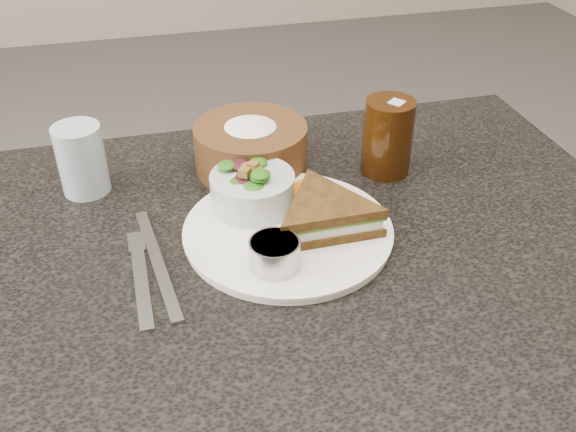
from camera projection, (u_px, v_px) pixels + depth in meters
The scene contains 10 objects.
dinner_plate at pixel (288, 232), 0.82m from camera, with size 0.26×0.26×0.01m, color white.
sandwich at pixel (325, 214), 0.80m from camera, with size 0.16×0.16×0.04m, color #4E3614, non-canonical shape.
salad_bowl at pixel (252, 185), 0.84m from camera, with size 0.11×0.11×0.06m, color #AFB9B5, non-canonical shape.
dressing_ramekin at pixel (275, 254), 0.74m from camera, with size 0.06×0.06×0.04m, color #A7A7A7.
orange_wedge at pixel (302, 187), 0.87m from camera, with size 0.06×0.06×0.03m, color orange.
fork at pixel (141, 283), 0.74m from camera, with size 0.02×0.16×0.00m, color #A1A4A9.
knife at pixel (158, 262), 0.77m from camera, with size 0.01×0.22×0.00m, color #9F9FA0.
bread_basket at pixel (251, 140), 0.93m from camera, with size 0.17×0.17×0.09m, color brown, non-canonical shape.
cola_glass at pixel (388, 133), 0.92m from camera, with size 0.07×0.07×0.12m, color black, non-canonical shape.
water_glass at pixel (82, 159), 0.88m from camera, with size 0.07×0.07×0.10m, color #A2B4BE.
Camera 1 is at (-0.14, -0.61, 1.24)m, focal length 40.00 mm.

